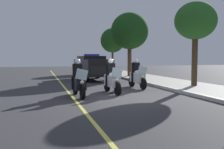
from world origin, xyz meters
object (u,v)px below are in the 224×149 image
Objects in this scene: tree_mid_block at (195,22)px; tree_behind_suv at (113,41)px; tree_far_back at (130,31)px; police_motorcycle_lead_left at (78,81)px; police_suv at (92,67)px; police_motorcycle_lead_right at (112,79)px; cyclist_background at (97,67)px; police_motorcycle_trailing at (137,76)px.

tree_mid_block is 16.26m from tree_behind_suv.
police_motorcycle_lead_left is at bearing -31.74° from tree_far_back.
police_motorcycle_lead_left is at bearing -21.15° from tree_behind_suv.
tree_far_back is at bearing 117.66° from police_suv.
tree_behind_suv reaches higher than police_motorcycle_lead_right.
tree_mid_block is 8.54m from tree_far_back.
cyclist_background is (-12.58, 3.70, 0.14)m from police_motorcycle_lead_left.
police_motorcycle_lead_left is at bearing -59.66° from police_motorcycle_trailing.
tree_far_back is 1.09× the size of tree_behind_suv.
tree_behind_suv is at bearing -179.11° from tree_mid_block.
police_motorcycle_lead_left is 7.97m from tree_mid_block.
police_motorcycle_trailing is 0.37× the size of tree_far_back.
tree_mid_block reaches higher than police_motorcycle_lead_right.
police_motorcycle_lead_left and police_motorcycle_lead_right have the same top height.
tree_behind_suv is (-7.77, 0.68, -0.31)m from tree_far_back.
cyclist_background is at bearing 163.63° from police_motorcycle_lead_left.
tree_mid_block is at bearing 6.30° from tree_far_back.
tree_far_back reaches higher than police_motorcycle_trailing.
police_motorcycle_lead_left is at bearing -15.96° from police_suv.
tree_mid_block is 0.94× the size of tree_behind_suv.
police_motorcycle_lead_left is 13.11m from cyclist_background.
police_motorcycle_lead_left is 12.30m from tree_far_back.
police_motorcycle_lead_right is at bearing 107.82° from police_motorcycle_lead_left.
police_motorcycle_lead_right is 0.43× the size of police_suv.
police_suv is 5.41m from tree_far_back.
tree_mid_block is at bearing 17.36° from cyclist_background.
police_motorcycle_lead_right is 0.43× the size of tree_mid_block.
police_motorcycle_lead_left is at bearing -16.37° from cyclist_background.
tree_behind_suv is (-17.25, 5.15, 3.15)m from police_motorcycle_lead_right.
tree_mid_block is at bearing 102.26° from police_motorcycle_lead_left.
tree_mid_block is (-0.99, 5.40, 3.17)m from police_motorcycle_lead_right.
tree_mid_block is 0.86× the size of tree_far_back.
police_motorcycle_trailing is 0.43× the size of tree_mid_block.
cyclist_background is 0.34× the size of tree_behind_suv.
tree_far_back is at bearing -173.70° from tree_mid_block.
tree_behind_suv reaches higher than police_motorcycle_trailing.
tree_behind_suv is (-17.81, 6.89, 3.15)m from police_motorcycle_lead_left.
tree_mid_block is (-1.55, 7.14, 3.17)m from police_motorcycle_lead_left.
police_motorcycle_lead_right is 11.03m from tree_far_back.
tree_far_back reaches higher than tree_behind_suv.
police_motorcycle_trailing reaches higher than cyclist_background.
police_motorcycle_lead_right and police_motorcycle_trailing have the same top height.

